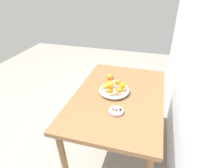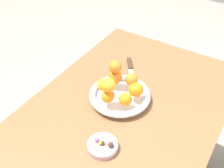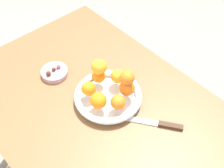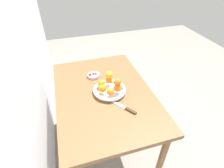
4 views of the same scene
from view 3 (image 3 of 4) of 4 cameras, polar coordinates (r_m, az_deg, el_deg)
The scene contains 16 objects.
dining_table at distance 1.17m, azimuth -3.09°, elevation -6.39°, with size 1.10×0.76×0.74m.
fruit_bowl at distance 1.09m, azimuth -0.80°, elevation -2.50°, with size 0.26×0.26×0.04m.
candy_dish at distance 1.21m, azimuth -11.59°, elevation 2.34°, with size 0.11×0.11×0.02m, color #B28C99.
orange_0 at distance 1.05m, azimuth 3.05°, elevation -0.84°, with size 0.06×0.06×0.06m, color orange.
orange_1 at distance 1.09m, azimuth 1.13°, elevation 1.63°, with size 0.06×0.06×0.06m, color orange.
orange_2 at distance 1.10m, azimuth -2.73°, elevation 1.62°, with size 0.05×0.05×0.05m, color orange.
orange_3 at distance 1.06m, azimuth -4.79°, elevation -0.95°, with size 0.05×0.05×0.05m, color orange.
orange_4 at distance 1.01m, azimuth -2.79°, elevation -3.37°, with size 0.06×0.06×0.06m, color orange.
orange_5 at distance 1.01m, azimuth 1.24°, elevation -3.71°, with size 0.06×0.06×0.06m, color orange.
orange_6 at distance 1.05m, azimuth -2.64°, elevation 3.52°, with size 0.06×0.06×0.06m, color orange.
orange_7 at distance 1.01m, azimuth 3.08°, elevation 1.30°, with size 0.05×0.05×0.05m, color orange.
candy_ball_0 at distance 1.20m, azimuth -11.78°, elevation 2.94°, with size 0.02×0.02×0.02m, color #472819.
candy_ball_1 at distance 1.18m, azimuth -12.78°, elevation 2.12°, with size 0.02×0.02×0.02m, color #472819.
candy_ball_2 at distance 1.20m, azimuth -11.61°, elevation 3.21°, with size 0.01×0.01×0.01m, color gold.
candy_ball_3 at distance 1.20m, azimuth -10.81°, elevation 3.52°, with size 0.02×0.02×0.02m, color #8C4C99.
knife at distance 1.05m, azimuth 8.47°, elevation -7.81°, with size 0.22×0.17×0.01m.
Camera 3 is at (-0.53, 0.39, 1.62)m, focal length 45.00 mm.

